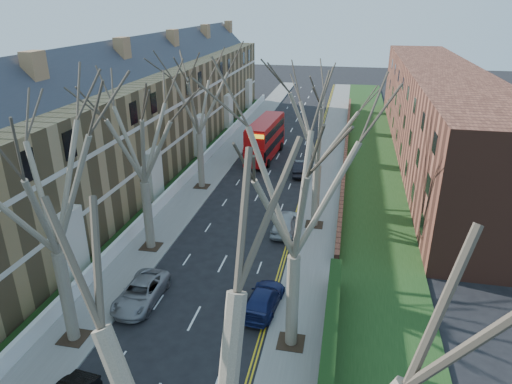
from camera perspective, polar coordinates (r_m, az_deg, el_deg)
The scene contains 16 objects.
pavement_left at distance 54.54m, azimuth -3.50°, elevation 4.93°, with size 3.00×102.00×0.12m, color slate.
pavement_right at distance 52.80m, azimuth 9.22°, elevation 4.07°, with size 3.00×102.00×0.12m, color slate.
terrace_left at distance 48.51m, azimuth -15.02°, elevation 8.65°, with size 9.70×78.00×13.60m.
flats_right at distance 56.17m, azimuth 21.66°, elevation 9.12°, with size 13.97×54.00×10.00m.
front_wall_left at distance 47.61m, azimuth -7.92°, elevation 2.77°, with size 0.30×78.00×1.00m.
grass_verge_right at distance 52.81m, azimuth 14.10°, elevation 3.77°, with size 6.00×102.00×0.06m.
tree_left_mid at distance 22.90m, azimuth -25.16°, elevation 2.24°, with size 10.50×10.50×14.71m.
tree_left_far at distance 31.15m, azimuth -14.45°, elevation 8.12°, with size 10.15×10.15×14.22m.
tree_left_dist at distance 41.94m, azimuth -7.38°, elevation 12.74°, with size 10.50×10.50×14.71m.
tree_right_mid at distance 20.48m, azimuth 5.17°, elevation 2.11°, with size 10.50×10.50×14.71m.
tree_right_far at distance 33.96m, azimuth 8.05°, elevation 9.80°, with size 10.15×10.15×14.22m.
double_decker_bus at distance 52.34m, azimuth 1.17°, elevation 6.53°, with size 3.08×10.26×4.27m.
car_left_far at distance 28.73m, azimuth -14.19°, elevation -12.09°, with size 2.17×4.71×1.31m, color gray.
car_right_near at distance 27.41m, azimuth 0.95°, elevation -13.23°, with size 1.78×4.37×1.27m, color #172051.
car_right_mid at distance 35.78m, azimuth 3.74°, elevation -3.81°, with size 1.79×4.45×1.52m, color #A1A6A9.
car_right_far at distance 47.70m, azimuth 5.57°, elevation 3.08°, with size 1.57×4.51×1.49m, color black.
Camera 1 is at (7.77, -11.06, 16.76)m, focal length 32.00 mm.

